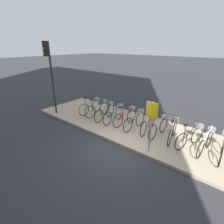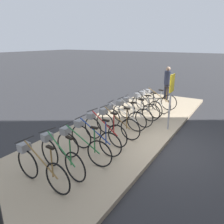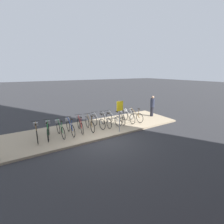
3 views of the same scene
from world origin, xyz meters
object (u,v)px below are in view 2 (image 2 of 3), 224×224
at_px(parked_bicycle_4, 102,128).
at_px(parked_bicycle_8, 136,109).
at_px(parked_bicycle_11, 156,99).
at_px(parked_bicycle_2, 80,145).
at_px(parked_bicycle_6, 121,117).
at_px(parked_bicycle_7, 130,113).
at_px(sign_post, 171,93).
at_px(parked_bicycle_10, 151,101).
at_px(parked_bicycle_0, 39,166).
at_px(parked_bicycle_3, 92,137).
at_px(parked_bicycle_5, 115,123).
at_px(pedestrian, 167,82).
at_px(parked_bicycle_1, 59,154).
at_px(parked_bicycle_9, 145,104).

bearing_deg(parked_bicycle_4, parked_bicycle_8, -0.02).
bearing_deg(parked_bicycle_11, parked_bicycle_8, 176.15).
bearing_deg(parked_bicycle_2, parked_bicycle_4, 7.01).
relative_size(parked_bicycle_4, parked_bicycle_6, 1.00).
distance_m(parked_bicycle_8, parked_bicycle_11, 1.86).
bearing_deg(parked_bicycle_8, parked_bicycle_7, -177.93).
xyz_separation_m(parked_bicycle_2, parked_bicycle_11, (5.51, 0.03, 0.00)).
bearing_deg(sign_post, parked_bicycle_10, 39.25).
relative_size(parked_bicycle_0, parked_bicycle_10, 1.00).
distance_m(parked_bicycle_3, parked_bicycle_11, 4.92).
relative_size(parked_bicycle_11, sign_post, 0.87).
xyz_separation_m(parked_bicycle_3, parked_bicycle_10, (4.37, 0.04, 0.00)).
relative_size(parked_bicycle_0, parked_bicycle_5, 1.00).
bearing_deg(parked_bicycle_6, parked_bicycle_5, -169.21).
height_order(parked_bicycle_0, parked_bicycle_8, same).
bearing_deg(parked_bicycle_7, parked_bicycle_3, -177.96).
xyz_separation_m(parked_bicycle_7, parked_bicycle_8, (0.60, 0.02, 0.00)).
bearing_deg(pedestrian, parked_bicycle_11, -174.56).
relative_size(parked_bicycle_5, pedestrian, 0.99).
distance_m(parked_bicycle_1, parked_bicycle_8, 4.28).
height_order(parked_bicycle_2, parked_bicycle_4, same).
xyz_separation_m(parked_bicycle_6, parked_bicycle_7, (0.57, -0.06, 0.00)).
height_order(parked_bicycle_0, parked_bicycle_9, same).
height_order(parked_bicycle_8, pedestrian, pedestrian).
relative_size(parked_bicycle_1, pedestrian, 0.98).
distance_m(parked_bicycle_5, pedestrian, 5.71).
bearing_deg(parked_bicycle_10, parked_bicycle_0, 179.55).
bearing_deg(parked_bicycle_10, parked_bicycle_6, 177.51).
bearing_deg(parked_bicycle_0, parked_bicycle_3, -2.69).
distance_m(parked_bicycle_9, parked_bicycle_11, 1.12).
bearing_deg(pedestrian, parked_bicycle_8, -178.99).
bearing_deg(parked_bicycle_5, parked_bicycle_2, -177.93).
bearing_deg(parked_bicycle_11, parked_bicycle_1, 179.20).
bearing_deg(pedestrian, parked_bicycle_3, -178.53).
bearing_deg(pedestrian, sign_post, -160.65).
xyz_separation_m(parked_bicycle_5, pedestrian, (5.69, 0.15, 0.45)).
height_order(parked_bicycle_0, parked_bicycle_4, same).
relative_size(parked_bicycle_8, parked_bicycle_9, 1.04).
relative_size(parked_bicycle_1, sign_post, 0.86).
xyz_separation_m(parked_bicycle_6, sign_post, (0.83, -1.45, 0.88)).
bearing_deg(parked_bicycle_0, parked_bicycle_8, 0.29).
distance_m(parked_bicycle_2, parked_bicycle_7, 3.05).
bearing_deg(parked_bicycle_9, parked_bicycle_6, 178.11).
bearing_deg(parked_bicycle_10, parked_bicycle_11, -5.41).
bearing_deg(parked_bicycle_1, parked_bicycle_7, 0.27).
bearing_deg(parked_bicycle_5, parked_bicycle_4, 171.84).
bearing_deg(parked_bicycle_8, parked_bicycle_9, -2.19).
bearing_deg(parked_bicycle_9, parked_bicycle_4, 179.47).
bearing_deg(sign_post, parked_bicycle_11, 30.42).
relative_size(parked_bicycle_9, parked_bicycle_10, 0.95).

